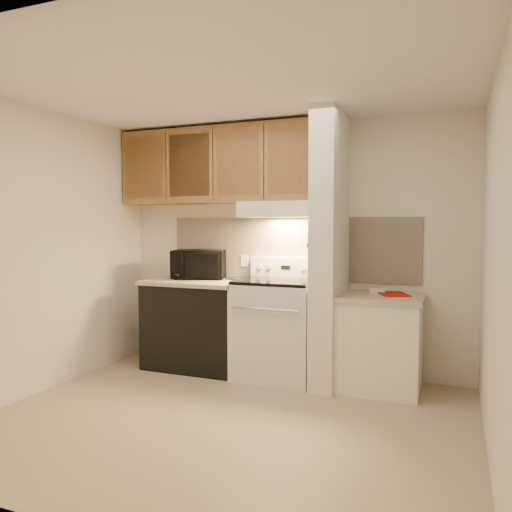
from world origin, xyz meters
The scene contains 50 objects.
floor centered at (0.00, 0.00, 0.00)m, with size 3.60×3.60×0.00m, color tan.
ceiling centered at (0.00, 0.00, 2.50)m, with size 3.60×3.60×0.00m, color white.
wall_back centered at (0.00, 1.50, 1.25)m, with size 3.60×0.02×2.50m, color silver.
wall_left centered at (-1.80, 0.00, 1.25)m, with size 0.02×3.00×2.50m, color silver.
wall_right centered at (1.80, 0.00, 1.25)m, with size 0.02×3.00×2.50m, color silver.
backsplash centered at (0.00, 1.49, 1.24)m, with size 2.60×0.02×0.63m, color beige.
range_body centered at (0.00, 1.16, 0.46)m, with size 0.76×0.65×0.92m, color silver.
oven_window centered at (0.00, 0.84, 0.50)m, with size 0.50×0.01×0.30m, color black.
oven_handle centered at (0.00, 0.80, 0.72)m, with size 0.02×0.02×0.65m, color silver.
cooktop centered at (0.00, 1.16, 0.94)m, with size 0.74×0.64×0.03m, color black.
range_backguard centered at (0.00, 1.44, 1.05)m, with size 0.76×0.08×0.20m, color silver.
range_display centered at (0.00, 1.40, 1.05)m, with size 0.10×0.01×0.04m, color black.
range_knob_left_outer centered at (-0.28, 1.40, 1.05)m, with size 0.05×0.05×0.02m, color silver.
range_knob_left_inner centered at (-0.18, 1.40, 1.05)m, with size 0.05×0.05×0.02m, color silver.
range_knob_right_inner centered at (0.18, 1.40, 1.05)m, with size 0.05×0.05×0.02m, color silver.
range_knob_right_outer centered at (0.28, 1.40, 1.05)m, with size 0.05×0.05×0.02m, color silver.
dishwasher_front centered at (-0.88, 1.17, 0.43)m, with size 1.00×0.63×0.87m, color black.
left_countertop centered at (-0.88, 1.17, 0.89)m, with size 1.04×0.67×0.04m, color #BDAE8F.
spoon_rest centered at (-0.54, 1.32, 0.92)m, with size 0.20×0.06×0.01m, color black.
teal_jar centered at (-1.23, 1.39, 0.95)m, with size 0.08×0.08×0.09m, color #1F6F66.
outlet centered at (-0.48, 1.48, 1.10)m, with size 0.08×0.01×0.12m, color #F2EDCB.
microwave centered at (-0.93, 1.31, 1.06)m, with size 0.54×0.37×0.30m, color black.
partition_pillar centered at (0.51, 1.15, 1.25)m, with size 0.22×0.70×2.50m, color #F1E4CE.
pillar_trim centered at (0.39, 1.15, 1.30)m, with size 0.01×0.70×0.04m, color olive.
knife_strip centered at (0.39, 1.10, 1.32)m, with size 0.02×0.42×0.04m, color black.
knife_blade_a centered at (0.38, 0.94, 1.22)m, with size 0.01×0.04×0.16m, color silver.
knife_handle_a centered at (0.38, 0.94, 1.37)m, with size 0.02×0.02×0.10m, color black.
knife_blade_b centered at (0.38, 1.03, 1.21)m, with size 0.01×0.04×0.18m, color silver.
knife_handle_b centered at (0.38, 1.03, 1.37)m, with size 0.02×0.02×0.10m, color black.
knife_blade_c centered at (0.38, 1.11, 1.20)m, with size 0.01×0.04×0.20m, color silver.
knife_handle_c centered at (0.38, 1.09, 1.37)m, with size 0.02×0.02×0.10m, color black.
knife_blade_d centered at (0.38, 1.18, 1.22)m, with size 0.01×0.04×0.16m, color silver.
knife_handle_d centered at (0.38, 1.18, 1.37)m, with size 0.02×0.02×0.10m, color black.
knife_blade_e centered at (0.38, 1.25, 1.21)m, with size 0.01×0.04×0.18m, color silver.
knife_handle_e centered at (0.38, 1.25, 1.37)m, with size 0.02×0.02×0.10m, color black.
oven_mitt centered at (0.38, 1.32, 1.17)m, with size 0.03×0.10×0.24m, color slate.
right_cab_base centered at (0.97, 1.15, 0.40)m, with size 0.70×0.60×0.81m, color #F2EDCB.
right_countertop centered at (0.97, 1.15, 0.83)m, with size 0.74×0.64×0.04m, color #BDAE8F.
red_folder centered at (1.07, 1.25, 0.86)m, with size 0.23×0.32×0.01m, color #B21305.
white_box centered at (0.92, 1.33, 0.87)m, with size 0.13×0.09×0.04m, color white.
range_hood centered at (0.00, 1.28, 1.62)m, with size 0.78×0.44×0.15m, color #F2EDCB.
hood_lip centered at (0.00, 1.07, 1.58)m, with size 0.78×0.04×0.06m, color #F2EDCB.
upper_cabinets centered at (-0.69, 1.32, 2.08)m, with size 2.18×0.33×0.77m, color olive.
cab_door_a centered at (-1.51, 1.17, 2.08)m, with size 0.46×0.01×0.63m, color olive.
cab_gap_a centered at (-1.23, 1.16, 2.08)m, with size 0.01×0.01×0.73m, color black.
cab_door_b centered at (-0.96, 1.17, 2.08)m, with size 0.46×0.01×0.63m, color olive.
cab_gap_b centered at (-0.69, 1.16, 2.08)m, with size 0.01×0.01×0.73m, color black.
cab_door_c centered at (-0.42, 1.17, 2.08)m, with size 0.46×0.01×0.63m, color olive.
cab_gap_c centered at (-0.14, 1.16, 2.08)m, with size 0.01×0.01×0.73m, color black.
cab_door_d centered at (0.13, 1.17, 2.08)m, with size 0.46×0.01×0.63m, color olive.
Camera 1 is at (1.58, -3.34, 1.47)m, focal length 35.00 mm.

